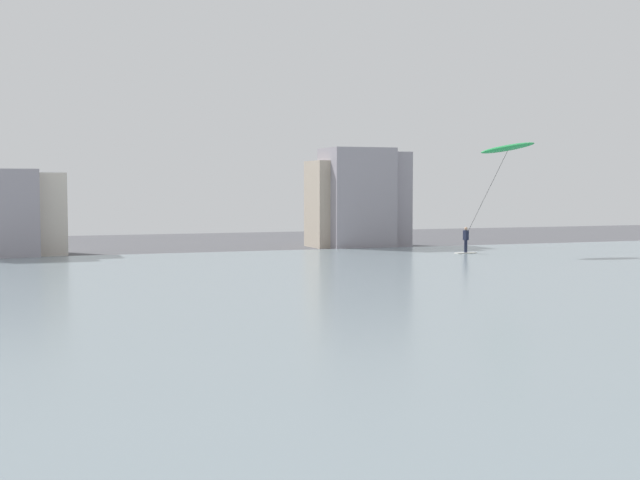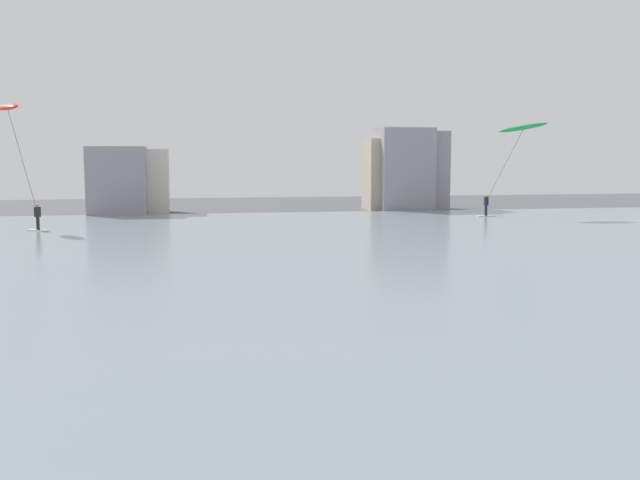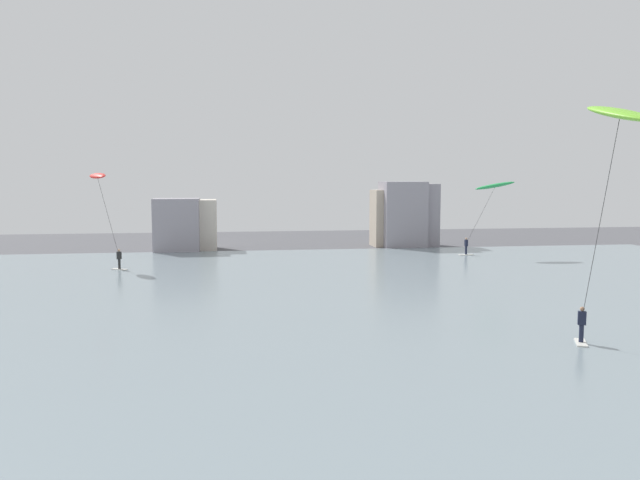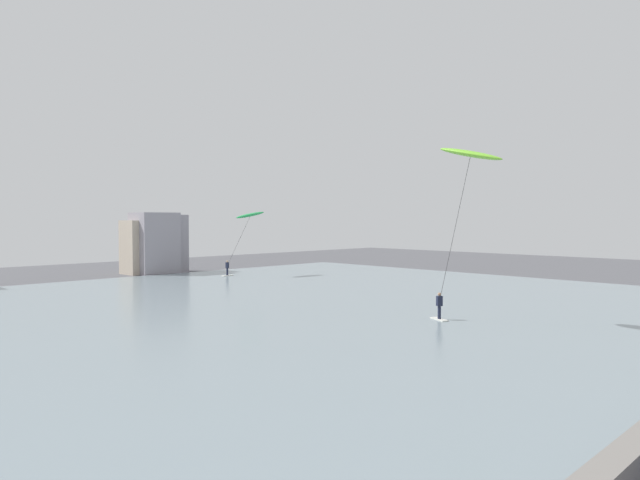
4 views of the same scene
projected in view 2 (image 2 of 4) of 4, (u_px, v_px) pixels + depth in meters
water_bay at (220, 261)px, 30.91m from camera, size 84.00×52.00×0.10m
far_shore_buildings at (305, 175)px, 59.72m from camera, size 29.60×5.36×6.94m
kitesurfer_red at (11, 118)px, 43.50m from camera, size 3.61×3.82×7.82m
kitesurfer_green at (521, 133)px, 52.19m from camera, size 4.85×2.30×7.12m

